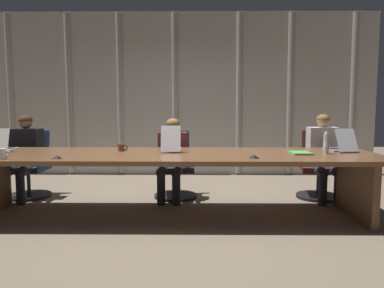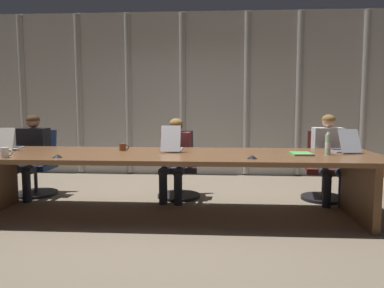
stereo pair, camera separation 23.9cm
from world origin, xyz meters
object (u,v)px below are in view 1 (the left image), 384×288
(laptop_left_mid, at_px, (171,146))
(person_left_end, at_px, (24,152))
(office_chair_left_mid, at_px, (175,173))
(conference_mic_left_side, at_px, (57,157))
(conference_mic_middle, at_px, (254,157))
(person_center, at_px, (324,152))
(water_bottle_primary, at_px, (326,144))
(office_chair_left_end, at_px, (30,172))
(spiral_notepad, at_px, (300,153))
(coffee_mug_far, at_px, (121,148))
(office_chair_center, at_px, (318,173))
(coffee_mug_near, at_px, (3,154))
(laptop_center, at_px, (340,147))
(laptop_left_end, at_px, (3,146))
(person_left_mid, at_px, (172,154))

(laptop_left_mid, height_order, person_left_end, person_left_end)
(office_chair_left_mid, distance_m, conference_mic_left_side, 1.86)
(laptop_left_mid, distance_m, conference_mic_middle, 1.09)
(office_chair_left_mid, bearing_deg, person_center, 78.75)
(laptop_left_mid, relative_size, water_bottle_primary, 1.81)
(office_chair_left_end, height_order, spiral_notepad, office_chair_left_end)
(coffee_mug_far, relative_size, conference_mic_middle, 1.11)
(laptop_left_mid, height_order, conference_mic_middle, laptop_left_mid)
(office_chair_left_mid, height_order, spiral_notepad, office_chair_left_mid)
(office_chair_center, xyz_separation_m, person_center, (0.02, -0.16, 0.31))
(laptop_left_mid, bearing_deg, coffee_mug_near, 111.15)
(person_center, xyz_separation_m, conference_mic_middle, (-1.13, -1.18, 0.11))
(office_chair_center, relative_size, coffee_mug_far, 7.64)
(laptop_center, distance_m, person_center, 0.58)
(laptop_left_end, distance_m, person_center, 4.15)
(office_chair_left_end, relative_size, water_bottle_primary, 3.63)
(laptop_left_end, bearing_deg, spiral_notepad, -101.41)
(laptop_left_end, height_order, coffee_mug_far, laptop_left_end)
(office_chair_center, xyz_separation_m, conference_mic_middle, (-1.11, -1.34, 0.42))
(person_left_mid, distance_m, person_center, 2.08)
(laptop_center, relative_size, spiral_notepad, 1.52)
(water_bottle_primary, distance_m, coffee_mug_far, 2.39)
(office_chair_left_end, relative_size, person_left_mid, 0.83)
(laptop_left_end, relative_size, water_bottle_primary, 1.75)
(coffee_mug_near, xyz_separation_m, conference_mic_left_side, (0.55, 0.05, -0.04))
(spiral_notepad, bearing_deg, person_center, 54.49)
(office_chair_left_mid, bearing_deg, office_chair_left_end, -96.93)
(laptop_left_mid, height_order, office_chair_left_mid, laptop_left_mid)
(person_center, xyz_separation_m, water_bottle_primary, (-0.27, -0.84, 0.21))
(office_chair_left_mid, xyz_separation_m, person_center, (2.04, -0.16, 0.31))
(water_bottle_primary, xyz_separation_m, conference_mic_left_side, (-2.93, -0.40, -0.10))
(laptop_left_end, bearing_deg, person_left_end, -6.23)
(laptop_left_end, distance_m, laptop_center, 4.10)
(laptop_left_mid, bearing_deg, laptop_left_end, 88.51)
(laptop_left_mid, bearing_deg, laptop_center, -90.21)
(office_chair_left_mid, height_order, conference_mic_middle, office_chair_left_mid)
(office_chair_left_mid, bearing_deg, coffee_mug_far, -45.37)
(coffee_mug_near, relative_size, conference_mic_left_side, 1.20)
(office_chair_center, relative_size, person_left_end, 0.80)
(office_chair_center, height_order, conference_mic_middle, office_chair_center)
(laptop_center, xyz_separation_m, conference_mic_middle, (-1.13, -0.62, -0.04))
(laptop_left_end, xyz_separation_m, office_chair_left_mid, (2.06, 0.73, -0.46))
(coffee_mug_far, xyz_separation_m, conference_mic_middle, (1.51, -0.57, -0.03))
(person_left_end, bearing_deg, coffee_mug_far, 72.41)
(laptop_center, bearing_deg, water_bottle_primary, 128.64)
(coffee_mug_near, bearing_deg, water_bottle_primary, 7.36)
(person_left_end, xyz_separation_m, conference_mic_left_side, (0.92, -1.24, 0.11))
(office_chair_left_mid, distance_m, water_bottle_primary, 2.10)
(office_chair_left_mid, relative_size, water_bottle_primary, 3.62)
(person_center, relative_size, conference_mic_left_side, 10.69)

